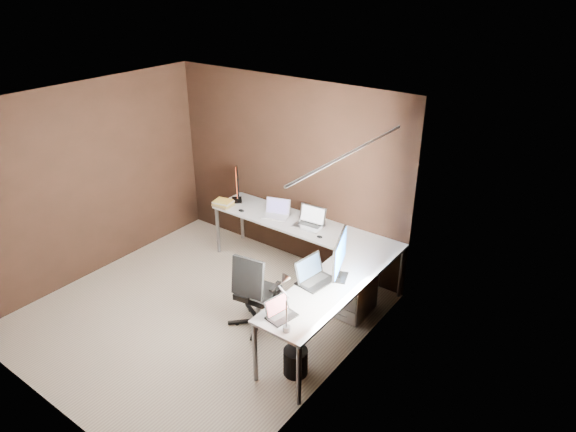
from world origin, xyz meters
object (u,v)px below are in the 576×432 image
Objects in this scene: drawer_pedestal at (352,289)px; laptop_black_small at (280,312)px; desk_lamp at (285,296)px; wastebasket at (296,362)px; book_stack at (223,203)px; office_chair at (256,304)px; laptop_white at (277,212)px; laptop_silver at (310,222)px; monitor_right at (340,255)px; laptop_black_big at (313,276)px; monitor_left at (237,185)px.

laptop_black_small is (-0.04, -1.36, 0.47)m from drawer_pedestal.
wastebasket is (-0.01, 0.19, -0.91)m from desk_lamp.
wastebasket is (0.07, -1.25, -0.16)m from drawer_pedestal.
office_chair is at bearing -35.81° from book_stack.
office_chair reaches higher than wastebasket.
laptop_white is at bearing 166.27° from drawer_pedestal.
laptop_black_small is 0.65m from wastebasket.
laptop_white is at bearing 124.31° from desk_lamp.
office_chair reaches higher than book_stack.
laptop_silver reaches higher than wastebasket.
monitor_right reaches higher than wastebasket.
wastebasket is at bearing 160.12° from monitor_right.
laptop_black_small is (-0.10, -0.90, -0.24)m from monitor_right.
laptop_black_big reaches higher than laptop_black_small.
office_chair is at bearing 155.37° from wastebasket.
monitor_left reaches higher than office_chair.
desk_lamp is (1.46, -1.77, 0.28)m from laptop_white.
laptop_black_big is at bearing -58.62° from laptop_silver.
desk_lamp reaches higher than drawer_pedestal.
laptop_silver is at bearing 156.75° from drawer_pedestal.
monitor_right is 1.17m from wastebasket.
laptop_black_big reaches higher than laptop_silver.
drawer_pedestal is at bearing 35.96° from monitor_left.
laptop_white is 2.23m from wastebasket.
monitor_right reaches higher than laptop_silver.
laptop_white is at bearing 108.54° from office_chair.
office_chair is (-0.62, -0.21, -0.51)m from laptop_black_big.
drawer_pedestal is at bearing 93.22° from wastebasket.
laptop_white reaches higher than drawer_pedestal.
laptop_silver is at bearing -14.29° from laptop_white.
laptop_white is at bearing 41.60° from monitor_left.
book_stack is at bearing -174.55° from laptop_silver.
laptop_black_big is 0.83m from office_chair.
monitor_left is 0.76× the size of monitor_right.
desk_lamp reaches higher than monitor_right.
drawer_pedestal is at bearing -27.42° from laptop_silver.
desk_lamp reaches higher than monitor_left.
monitor_left is at bearing 60.64° from laptop_black_small.
monitor_left is 1.11× the size of laptop_white.
wastebasket is (0.93, -1.62, -0.64)m from laptop_silver.
desk_lamp is 0.55× the size of office_chair.
monitor_left reaches higher than drawer_pedestal.
monitor_right is 1.99× the size of wastebasket.
laptop_black_small is 0.98m from office_chair.
desk_lamp is at bearing -66.62° from laptop_silver.
wastebasket is (0.11, 0.11, -0.63)m from laptop_black_small.
desk_lamp is 1.81× the size of wastebasket.
book_stack is at bearing 147.95° from wastebasket.
desk_lamp is at bearing 6.77° from monitor_left.
laptop_black_small is (2.08, -1.76, -0.20)m from monitor_left.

